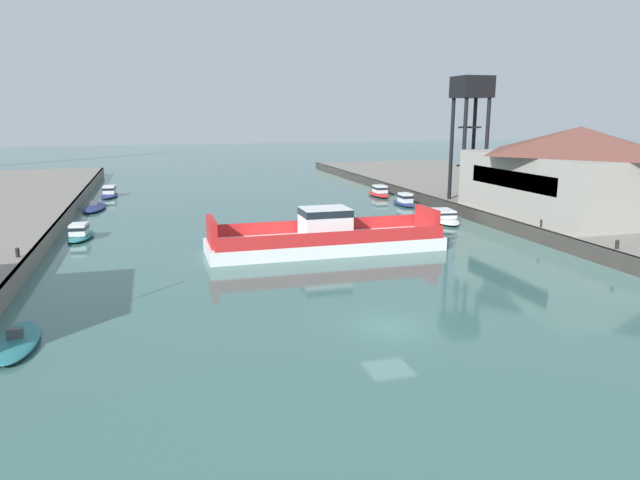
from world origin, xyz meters
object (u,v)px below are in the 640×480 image
(moored_boat_mid_right, at_px, (109,193))
(moored_boat_far_right, at_px, (441,217))
(chain_ferry, at_px, (325,238))
(moored_boat_near_right, at_px, (80,233))
(moored_boat_upstream_a, at_px, (94,207))
(moored_boat_far_left, at_px, (379,192))
(moored_boat_mid_left, at_px, (16,342))
(crane_tower, at_px, (471,101))
(warehouse_shed, at_px, (577,171))
(moored_boat_near_left, at_px, (404,201))

(moored_boat_mid_right, relative_size, moored_boat_far_right, 0.75)
(moored_boat_far_right, bearing_deg, moored_boat_mid_right, 140.21)
(chain_ferry, xyz_separation_m, moored_boat_mid_right, (-19.93, 39.72, -0.54))
(moored_boat_near_right, relative_size, moored_boat_upstream_a, 0.72)
(moored_boat_near_right, bearing_deg, chain_ferry, -27.69)
(chain_ferry, xyz_separation_m, moored_boat_upstream_a, (-21.01, 28.75, -0.86))
(moored_boat_mid_right, height_order, moored_boat_far_left, moored_boat_far_left)
(moored_boat_mid_left, distance_m, moored_boat_mid_right, 55.36)
(chain_ferry, xyz_separation_m, moored_boat_near_right, (-20.76, 10.90, -0.56))
(moored_boat_mid_left, distance_m, crane_tower, 54.06)
(moored_boat_mid_left, relative_size, warehouse_shed, 0.31)
(moored_boat_mid_right, relative_size, moored_boat_upstream_a, 0.78)
(moored_boat_mid_left, xyz_separation_m, crane_tower, (42.97, 30.26, 12.69))
(moored_boat_mid_right, height_order, crane_tower, crane_tower)
(moored_boat_mid_right, relative_size, warehouse_shed, 0.32)
(chain_ferry, height_order, moored_boat_far_left, chain_ferry)
(moored_boat_far_left, xyz_separation_m, moored_boat_far_right, (-0.63, -19.76, -0.09))
(chain_ferry, bearing_deg, moored_boat_upstream_a, 126.16)
(crane_tower, bearing_deg, warehouse_shed, -63.62)
(moored_boat_near_right, height_order, moored_boat_far_left, moored_boat_far_left)
(moored_boat_far_right, distance_m, moored_boat_upstream_a, 41.76)
(moored_boat_upstream_a, bearing_deg, moored_boat_far_right, -27.17)
(moored_boat_near_left, relative_size, moored_boat_mid_left, 0.90)
(moored_boat_near_left, xyz_separation_m, moored_boat_far_right, (-0.69, -11.22, -0.11))
(moored_boat_near_left, height_order, moored_boat_mid_right, moored_boat_near_left)
(moored_boat_near_right, distance_m, moored_boat_mid_right, 28.84)
(chain_ferry, distance_m, moored_boat_upstream_a, 35.62)
(moored_boat_far_right, xyz_separation_m, moored_boat_upstream_a, (-37.15, 19.07, -0.25))
(moored_boat_near_left, bearing_deg, moored_boat_near_right, -165.10)
(moored_boat_near_left, relative_size, warehouse_shed, 0.28)
(chain_ferry, distance_m, moored_boat_far_right, 18.83)
(moored_boat_mid_right, xyz_separation_m, warehouse_shed, (47.63, -36.68, 5.23))
(chain_ferry, distance_m, crane_tower, 28.90)
(moored_boat_mid_right, distance_m, crane_tower, 50.36)
(chain_ferry, xyz_separation_m, moored_boat_near_left, (16.83, 20.90, -0.50))
(chain_ferry, bearing_deg, moored_boat_mid_right, 116.65)
(moored_boat_mid_right, xyz_separation_m, moored_boat_far_left, (36.70, -10.29, 0.02))
(moored_boat_upstream_a, bearing_deg, moored_boat_far_left, 1.04)
(moored_boat_near_right, bearing_deg, moored_boat_near_left, 14.90)
(warehouse_shed, bearing_deg, moored_boat_near_right, 170.80)
(crane_tower, bearing_deg, moored_boat_far_left, 109.31)
(moored_boat_near_left, relative_size, moored_boat_far_right, 0.64)
(moored_boat_far_left, relative_size, warehouse_shed, 0.31)
(moored_boat_far_right, bearing_deg, moored_boat_near_left, 86.49)
(moored_boat_near_left, distance_m, moored_boat_mid_right, 41.30)
(moored_boat_near_left, relative_size, moored_boat_upstream_a, 0.67)
(chain_ferry, distance_m, moored_boat_near_left, 26.84)
(moored_boat_far_right, relative_size, crane_tower, 0.60)
(moored_boat_near_left, bearing_deg, chain_ferry, -128.84)
(moored_boat_mid_left, bearing_deg, moored_boat_near_right, 89.45)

